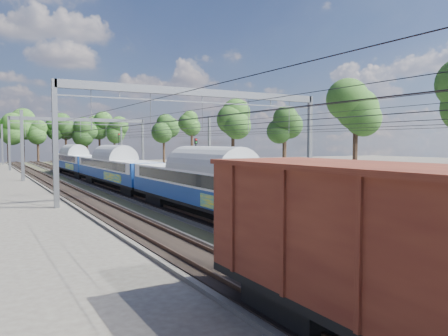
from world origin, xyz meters
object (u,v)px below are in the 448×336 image
signal_far (119,145)px  emu_train (115,164)px  signal_near (196,156)px  worker (112,169)px

signal_far → emu_train: bearing=-96.6°
emu_train → signal_near: bearing=-0.2°
worker → signal_far: signal_far is taller
emu_train → worker: 21.23m
worker → emu_train: bearing=178.4°
emu_train → signal_far: bearing=73.4°
worker → signal_far: 26.31m
worker → signal_far: bearing=-5.9°
signal_near → signal_far: 45.56m
worker → signal_near: (3.57, -20.56, 2.38)m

